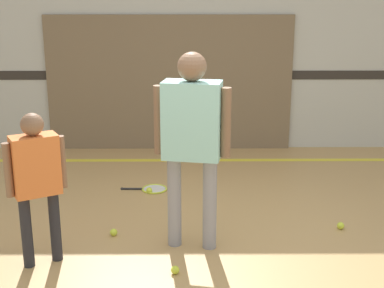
# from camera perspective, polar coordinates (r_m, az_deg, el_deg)

# --- Properties ---
(ground_plane) EXTENTS (16.00, 16.00, 0.00)m
(ground_plane) POSITION_cam_1_polar(r_m,az_deg,el_deg) (4.72, 2.00, -10.83)
(ground_plane) COLOR tan
(wall_back) EXTENTS (16.00, 0.07, 3.20)m
(wall_back) POSITION_cam_1_polar(r_m,az_deg,el_deg) (7.28, 1.14, 11.85)
(wall_back) COLOR beige
(wall_back) RESTS_ON ground_plane
(wall_panel) EXTENTS (3.32, 0.05, 1.83)m
(wall_panel) POSITION_cam_1_polar(r_m,az_deg,el_deg) (7.31, -2.41, 6.46)
(wall_panel) COLOR #756047
(wall_panel) RESTS_ON ground_plane
(floor_stripe) EXTENTS (14.40, 0.10, 0.01)m
(floor_stripe) POSITION_cam_1_polar(r_m,az_deg,el_deg) (6.97, 1.20, -1.72)
(floor_stripe) COLOR yellow
(floor_stripe) RESTS_ON ground_plane
(person_instructor) EXTENTS (0.63, 0.34, 1.67)m
(person_instructor) POSITION_cam_1_polar(r_m,az_deg,el_deg) (4.36, -0.00, 1.45)
(person_instructor) COLOR gray
(person_instructor) RESTS_ON ground_plane
(person_student_left) EXTENTS (0.42, 0.34, 1.25)m
(person_student_left) POSITION_cam_1_polar(r_m,az_deg,el_deg) (4.32, -16.28, -2.99)
(person_student_left) COLOR #232328
(person_student_left) RESTS_ON ground_plane
(racket_spare_on_floor) EXTENTS (0.52, 0.29, 0.03)m
(racket_spare_on_floor) POSITION_cam_1_polar(r_m,az_deg,el_deg) (5.97, -4.23, -4.80)
(racket_spare_on_floor) COLOR #C6D838
(racket_spare_on_floor) RESTS_ON ground_plane
(tennis_ball_near_instructor) EXTENTS (0.07, 0.07, 0.07)m
(tennis_ball_near_instructor) POSITION_cam_1_polar(r_m,az_deg,el_deg) (4.29, -1.81, -13.28)
(tennis_ball_near_instructor) COLOR #CCE038
(tennis_ball_near_instructor) RESTS_ON ground_plane
(tennis_ball_by_spare_racket) EXTENTS (0.07, 0.07, 0.07)m
(tennis_ball_by_spare_racket) POSITION_cam_1_polar(r_m,az_deg,el_deg) (5.87, -4.59, -4.95)
(tennis_ball_by_spare_racket) COLOR #CCE038
(tennis_ball_by_spare_racket) RESTS_ON ground_plane
(tennis_ball_stray_left) EXTENTS (0.07, 0.07, 0.07)m
(tennis_ball_stray_left) POSITION_cam_1_polar(r_m,az_deg,el_deg) (5.20, 15.57, -8.39)
(tennis_ball_stray_left) COLOR #CCE038
(tennis_ball_stray_left) RESTS_ON ground_plane
(tennis_ball_stray_right) EXTENTS (0.07, 0.07, 0.07)m
(tennis_ball_stray_right) POSITION_cam_1_polar(r_m,az_deg,el_deg) (4.94, -8.36, -9.30)
(tennis_ball_stray_right) COLOR #CCE038
(tennis_ball_stray_right) RESTS_ON ground_plane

